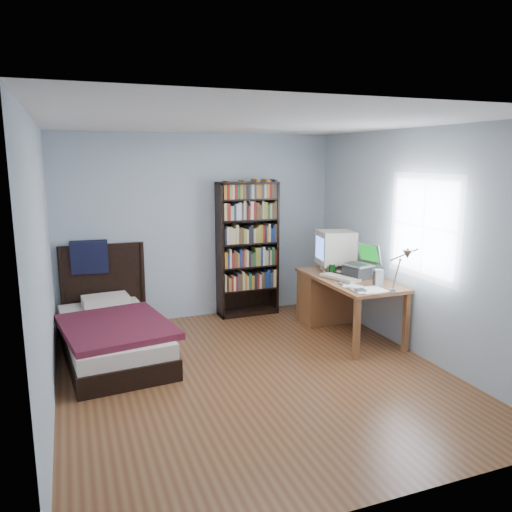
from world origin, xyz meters
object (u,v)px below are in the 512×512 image
object	(u,v)px
laptop	(358,269)
bed	(111,331)
crt_monitor	(335,248)
desk_lamp	(405,258)
soda_can	(332,269)
speaker	(378,278)
bookshelf	(248,249)
desk	(332,294)
keyboard	(340,278)

from	to	relation	value
laptop	bed	bearing A→B (deg)	170.40
crt_monitor	desk_lamp	bearing A→B (deg)	-92.02
soda_can	desk_lamp	bearing A→B (deg)	-86.27
desk_lamp	speaker	xyz separation A→B (m)	(0.12, 0.61, -0.35)
bookshelf	bed	size ratio (longest dim) A/B	0.88
desk_lamp	desk	bearing A→B (deg)	89.55
desk	bed	distance (m)	2.82
laptop	bookshelf	bearing A→B (deg)	126.90
soda_can	keyboard	bearing A→B (deg)	-98.73
desk	keyboard	size ratio (longest dim) A/B	3.05
laptop	bed	size ratio (longest dim) A/B	0.20
desk	laptop	xyz separation A→B (m)	(0.10, -0.46, 0.43)
desk	crt_monitor	bearing A→B (deg)	40.28
laptop	desk_lamp	world-z (taller)	desk_lamp
laptop	desk_lamp	bearing A→B (deg)	-96.00
bed	soda_can	bearing A→B (deg)	-3.99
bed	speaker	bearing A→B (deg)	-17.13
speaker	bookshelf	distance (m)	1.97
bookshelf	bed	world-z (taller)	bookshelf
desk	bed	xyz separation A→B (m)	(-2.81, 0.03, -0.16)
crt_monitor	bed	bearing A→B (deg)	-179.86
desk	laptop	size ratio (longest dim) A/B	3.60
soda_can	bookshelf	world-z (taller)	bookshelf
speaker	desk_lamp	bearing A→B (deg)	-84.29
desk	speaker	size ratio (longest dim) A/B	8.00
desk	desk_lamp	size ratio (longest dim) A/B	2.75
keyboard	crt_monitor	bearing A→B (deg)	51.50
soda_can	speaker	bearing A→B (deg)	-74.00
laptop	bed	world-z (taller)	bed
desk_lamp	speaker	bearing A→B (deg)	79.22
speaker	bed	size ratio (longest dim) A/B	0.09
crt_monitor	bed	world-z (taller)	crt_monitor
crt_monitor	speaker	distance (m)	0.93
desk_lamp	laptop	bearing A→B (deg)	84.00
keyboard	bed	xyz separation A→B (m)	(-2.67, 0.47, -0.49)
keyboard	speaker	xyz separation A→B (m)	(0.25, -0.43, 0.08)
desk	desk_lamp	bearing A→B (deg)	-90.45
desk_lamp	bed	xyz separation A→B (m)	(-2.80, 1.51, -0.92)
laptop	crt_monitor	bearing A→B (deg)	96.14
desk	keyboard	xyz separation A→B (m)	(-0.14, -0.44, 0.33)
laptop	desk_lamp	distance (m)	1.08
soda_can	bed	world-z (taller)	bed
crt_monitor	laptop	size ratio (longest dim) A/B	1.25
keyboard	soda_can	world-z (taller)	soda_can
bed	laptop	bearing A→B (deg)	-9.60
laptop	bookshelf	distance (m)	1.62
bed	desk_lamp	bearing A→B (deg)	-28.40
desk_lamp	soda_can	distance (m)	1.38
desk_lamp	soda_can	world-z (taller)	desk_lamp
bookshelf	desk	bearing A→B (deg)	-43.50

